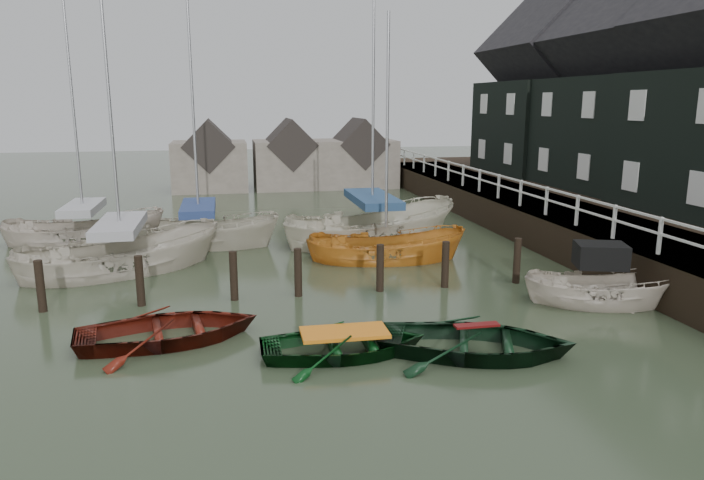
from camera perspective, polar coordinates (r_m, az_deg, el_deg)
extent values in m
plane|color=#313B25|center=(15.46, 0.91, -8.14)|extent=(120.00, 120.00, 0.00)
cube|color=black|center=(27.53, 15.96, 3.57)|extent=(3.00, 32.00, 0.20)
cube|color=silver|center=(26.73, 13.22, 5.74)|extent=(0.06, 32.00, 0.06)
cube|color=silver|center=(26.78, 13.18, 4.89)|extent=(0.06, 32.00, 0.06)
cube|color=black|center=(30.66, 24.98, 1.09)|extent=(14.00, 38.00, 1.50)
cube|color=black|center=(31.83, 23.51, 8.88)|extent=(6.00, 7.00, 5.00)
cube|color=black|center=(31.92, 24.20, 16.49)|extent=(6.11, 7.14, 6.11)
cube|color=black|center=(37.79, 17.42, 9.75)|extent=(6.40, 7.00, 5.00)
cube|color=black|center=(37.86, 17.85, 16.18)|extent=(6.52, 7.14, 6.52)
cylinder|color=black|center=(18.48, -26.41, -4.38)|extent=(0.22, 0.22, 1.80)
cylinder|color=black|center=(17.98, -18.68, -4.15)|extent=(0.22, 0.22, 1.80)
cylinder|color=black|center=(17.83, -10.68, -3.84)|extent=(0.22, 0.22, 1.80)
cylinder|color=black|center=(17.93, -4.91, -3.57)|extent=(0.22, 0.22, 1.80)
cylinder|color=black|center=(18.34, 2.56, -3.16)|extent=(0.22, 0.22, 1.80)
cylinder|color=black|center=(18.91, 8.46, -2.80)|extent=(0.22, 0.22, 1.80)
cylinder|color=black|center=(19.80, 14.74, -2.39)|extent=(0.22, 0.22, 1.80)
cube|color=#665B51|center=(40.33, -12.79, 6.58)|extent=(4.50, 4.00, 3.00)
cube|color=#282321|center=(40.22, -12.88, 8.43)|extent=(3.18, 4.08, 3.18)
cube|color=#665B51|center=(40.53, -5.66, 6.86)|extent=(4.50, 4.00, 3.00)
cube|color=#282321|center=(40.42, -5.70, 8.69)|extent=(3.18, 4.08, 3.18)
cube|color=#665B51|center=(41.23, 0.62, 7.01)|extent=(4.50, 4.00, 3.00)
cube|color=#282321|center=(41.13, 0.62, 8.82)|extent=(3.18, 4.08, 3.18)
imported|color=#50140B|center=(15.36, -16.22, -8.81)|extent=(4.54, 3.55, 0.86)
imported|color=black|center=(14.04, -0.69, -10.33)|extent=(3.70, 2.67, 0.76)
imported|color=black|center=(14.29, 11.15, -10.16)|extent=(5.05, 4.36, 0.88)
imported|color=beige|center=(18.51, 21.66, -5.53)|extent=(4.44, 2.78, 1.61)
cube|color=black|center=(18.32, 21.67, -1.30)|extent=(1.55, 1.35, 0.65)
imported|color=beige|center=(21.88, -20.08, -2.69)|extent=(7.08, 4.91, 2.56)
cylinder|color=#B2B2B7|center=(21.19, -21.21, 11.86)|extent=(0.10, 0.10, 8.21)
cube|color=#9B9A9F|center=(21.55, -20.38, 1.24)|extent=(3.88, 2.66, 0.30)
imported|color=beige|center=(25.00, -13.63, -0.44)|extent=(6.71, 4.16, 2.43)
cylinder|color=#B2B2B7|center=(24.40, -14.34, 12.90)|extent=(0.10, 0.10, 8.88)
cube|color=navy|center=(24.73, -13.80, 2.85)|extent=(3.68, 2.25, 0.30)
imported|color=orange|center=(22.04, 3.08, -1.83)|extent=(5.80, 2.85, 2.15)
cylinder|color=#B2B2B7|center=(21.37, 3.23, 10.58)|extent=(0.10, 0.10, 7.12)
imported|color=beige|center=(24.86, 1.85, -0.16)|extent=(8.00, 4.74, 2.90)
cylinder|color=#B2B2B7|center=(24.29, 1.96, 15.45)|extent=(0.10, 0.10, 10.20)
cube|color=navy|center=(24.54, 1.88, 3.75)|extent=(4.39, 2.56, 0.30)
imported|color=beige|center=(26.81, -23.03, -0.23)|extent=(6.16, 2.62, 2.33)
cylinder|color=#B2B2B7|center=(26.25, -24.04, 11.18)|extent=(0.10, 0.10, 8.08)
cube|color=#9C9DA2|center=(26.56, -23.29, 2.72)|extent=(3.39, 1.40, 0.30)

